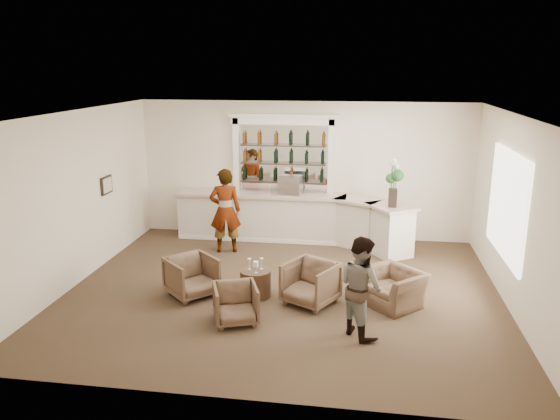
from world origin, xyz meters
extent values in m
plane|color=#4D3826|center=(0.00, 0.00, 0.00)|extent=(8.00, 8.00, 0.00)
cube|color=#F5E6CB|center=(0.00, 3.50, 1.65)|extent=(8.00, 0.04, 3.30)
cube|color=#F5E6CB|center=(-4.00, 0.00, 1.65)|extent=(0.04, 7.00, 3.30)
cube|color=#F5E6CB|center=(4.00, 0.00, 1.65)|extent=(0.04, 7.00, 3.30)
cube|color=white|center=(0.00, 0.00, 3.30)|extent=(8.00, 7.00, 0.04)
cube|color=white|center=(3.97, 0.50, 1.70)|extent=(0.05, 2.40, 1.90)
cube|color=black|center=(-3.97, 1.20, 1.65)|extent=(0.04, 0.46, 0.38)
cube|color=beige|center=(-3.94, 1.20, 1.65)|extent=(0.01, 0.38, 0.30)
cube|color=white|center=(-1.00, 3.15, 0.54)|extent=(4.00, 0.70, 1.08)
cube|color=#C3A298|center=(-1.00, 3.13, 1.11)|extent=(4.10, 0.82, 0.06)
cube|color=white|center=(1.35, 2.92, 0.54)|extent=(1.12, 1.04, 1.08)
cube|color=#C3A298|center=(1.35, 2.90, 1.11)|extent=(1.27, 1.19, 0.06)
cube|color=white|center=(2.05, 2.40, 0.54)|extent=(1.08, 1.14, 1.08)
cube|color=#C3A298|center=(2.05, 2.38, 1.11)|extent=(1.24, 1.29, 0.06)
cube|color=white|center=(-1.00, 2.82, 0.05)|extent=(4.00, 0.06, 0.10)
cube|color=white|center=(-0.50, 3.48, 1.95)|extent=(2.15, 0.02, 1.65)
cube|color=white|center=(-1.65, 3.42, 1.45)|extent=(0.14, 0.16, 2.90)
cube|color=white|center=(0.65, 3.42, 1.45)|extent=(0.14, 0.16, 2.90)
cube|color=white|center=(-0.50, 3.42, 2.84)|extent=(2.52, 0.16, 0.18)
cube|color=white|center=(-0.50, 3.42, 2.96)|extent=(2.64, 0.20, 0.08)
cube|color=#2E2317|center=(-0.50, 3.37, 1.38)|extent=(2.05, 0.20, 0.03)
cube|color=#2E2317|center=(-0.50, 3.37, 1.82)|extent=(2.05, 0.20, 0.03)
cube|color=#2E2317|center=(-0.50, 3.37, 2.26)|extent=(2.05, 0.20, 0.03)
cylinder|color=#4E3022|center=(-0.47, -0.30, 0.25)|extent=(0.57, 0.57, 0.50)
imported|color=gray|center=(-1.61, 2.04, 0.96)|extent=(0.79, 0.61, 1.92)
imported|color=gray|center=(1.43, -1.50, 0.80)|extent=(0.96, 0.99, 1.61)
imported|color=brown|center=(-1.62, -0.46, 0.37)|extent=(1.14, 1.14, 0.74)
imported|color=brown|center=(-0.58, -1.39, 0.32)|extent=(0.90, 0.91, 0.65)
imported|color=brown|center=(0.56, -0.48, 0.38)|extent=(1.12, 1.13, 0.77)
imported|color=brown|center=(2.00, -0.31, 0.32)|extent=(1.30, 1.30, 0.64)
cube|color=silver|center=(-0.27, 3.04, 1.37)|extent=(0.56, 0.48, 0.45)
cube|color=black|center=(2.06, 2.26, 1.34)|extent=(0.18, 0.18, 0.40)
cube|color=white|center=(-0.49, -0.16, 0.56)|extent=(0.08, 0.08, 0.12)
camera|label=1|loc=(1.37, -9.44, 4.11)|focal=35.00mm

